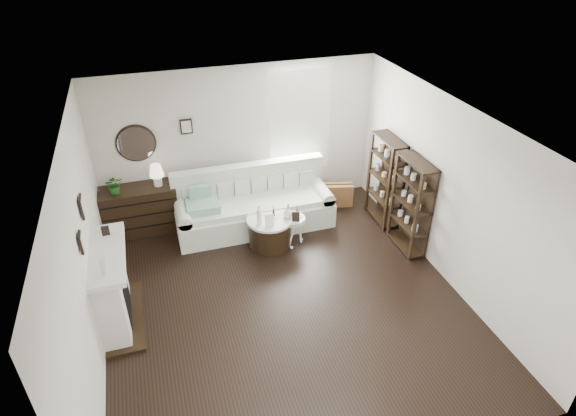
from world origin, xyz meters
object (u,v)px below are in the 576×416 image
object	(u,v)px
dresser	(140,210)
pedestal_table	(293,220)
sofa	(253,207)
drum_table	(270,232)

from	to	relation	value
dresser	pedestal_table	bearing A→B (deg)	-25.91
sofa	pedestal_table	distance (m)	0.93
pedestal_table	dresser	bearing A→B (deg)	154.09
dresser	drum_table	world-z (taller)	dresser
dresser	drum_table	size ratio (longest dim) A/B	1.66
sofa	drum_table	bearing A→B (deg)	-81.69
dresser	pedestal_table	size ratio (longest dim) A/B	2.46
dresser	pedestal_table	distance (m)	2.68
drum_table	pedestal_table	xyz separation A→B (m)	(0.38, -0.07, 0.20)
sofa	dresser	world-z (taller)	sofa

